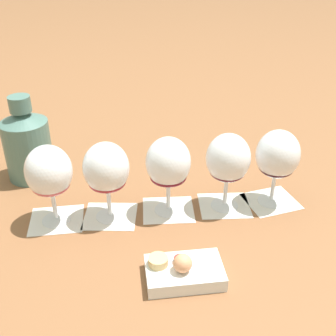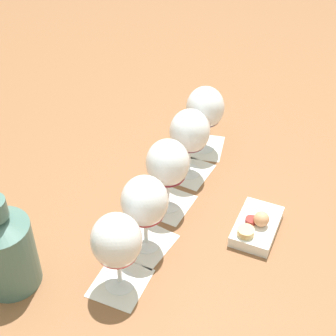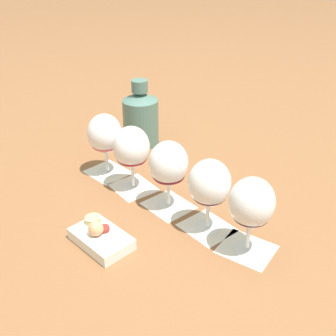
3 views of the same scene
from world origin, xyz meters
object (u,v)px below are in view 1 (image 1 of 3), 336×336
object	(u,v)px
wine_glass_2	(169,164)
wine_glass_4	(277,157)
ceramic_vase	(27,143)
wine_glass_3	(228,161)
snack_dish	(183,271)
wine_glass_0	(49,174)
wine_glass_1	(106,171)

from	to	relation	value
wine_glass_2	wine_glass_4	xyz separation A→B (m)	(0.21, -0.10, -0.00)
wine_glass_2	ceramic_vase	distance (m)	0.37
wine_glass_3	snack_dish	size ratio (longest dim) A/B	1.09
wine_glass_4	snack_dish	size ratio (longest dim) A/B	1.09
wine_glass_3	ceramic_vase	distance (m)	0.48
wine_glass_2	wine_glass_3	size ratio (longest dim) A/B	1.00
wine_glass_0	wine_glass_3	bearing A→B (deg)	-24.89
wine_glass_0	wine_glass_1	world-z (taller)	same
wine_glass_0	wine_glass_4	distance (m)	0.48
wine_glass_0	wine_glass_4	world-z (taller)	same
wine_glass_0	wine_glass_3	distance (m)	0.37
wine_glass_3	wine_glass_4	xyz separation A→B (m)	(0.10, -0.04, 0.00)
wine_glass_0	wine_glass_2	size ratio (longest dim) A/B	1.00
wine_glass_2	snack_dish	world-z (taller)	wine_glass_2
ceramic_vase	snack_dish	size ratio (longest dim) A/B	1.31
wine_glass_0	wine_glass_3	world-z (taller)	same
wine_glass_1	wine_glass_3	size ratio (longest dim) A/B	1.00
wine_glass_0	wine_glass_1	bearing A→B (deg)	-26.49
wine_glass_0	wine_glass_3	xyz separation A→B (m)	(0.33, -0.15, -0.00)
wine_glass_0	ceramic_vase	bearing A→B (deg)	85.64
wine_glass_2	wine_glass_0	bearing A→B (deg)	156.40
wine_glass_4	snack_dish	world-z (taller)	wine_glass_4
ceramic_vase	wine_glass_0	bearing A→B (deg)	-94.36
ceramic_vase	snack_dish	world-z (taller)	ceramic_vase
wine_glass_2	snack_dish	size ratio (longest dim) A/B	1.09
wine_glass_1	snack_dish	distance (m)	0.26
wine_glass_4	ceramic_vase	xyz separation A→B (m)	(-0.42, 0.41, -0.02)
wine_glass_1	snack_dish	size ratio (longest dim) A/B	1.09
wine_glass_1	wine_glass_4	bearing A→B (deg)	-24.20
wine_glass_3	wine_glass_4	world-z (taller)	same
wine_glass_2	ceramic_vase	xyz separation A→B (m)	(-0.21, 0.31, -0.02)
wine_glass_0	snack_dish	world-z (taller)	wine_glass_0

